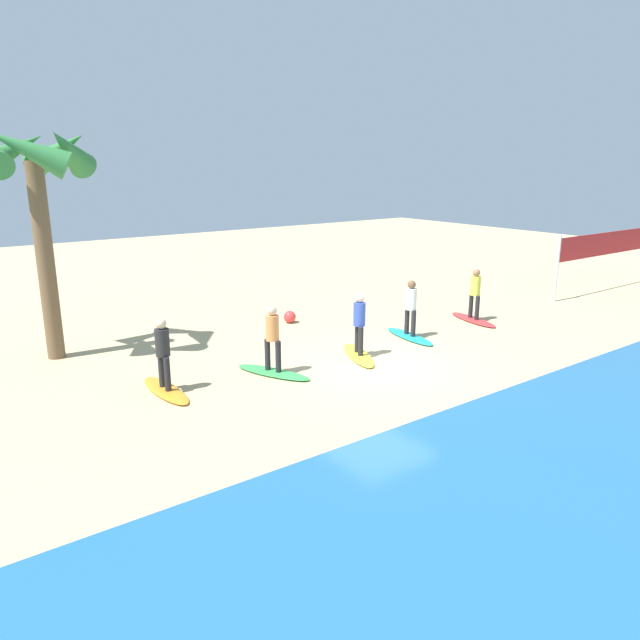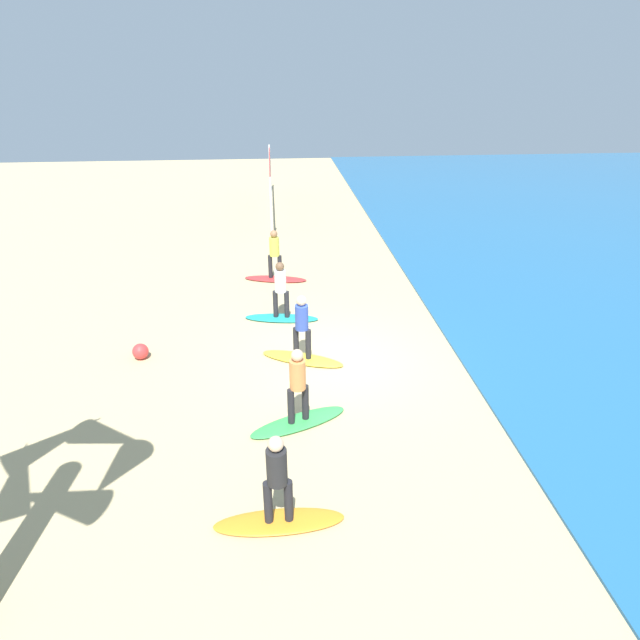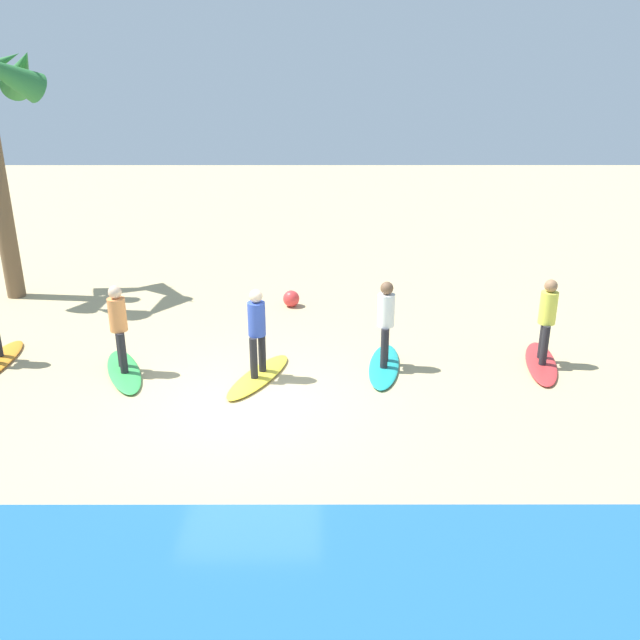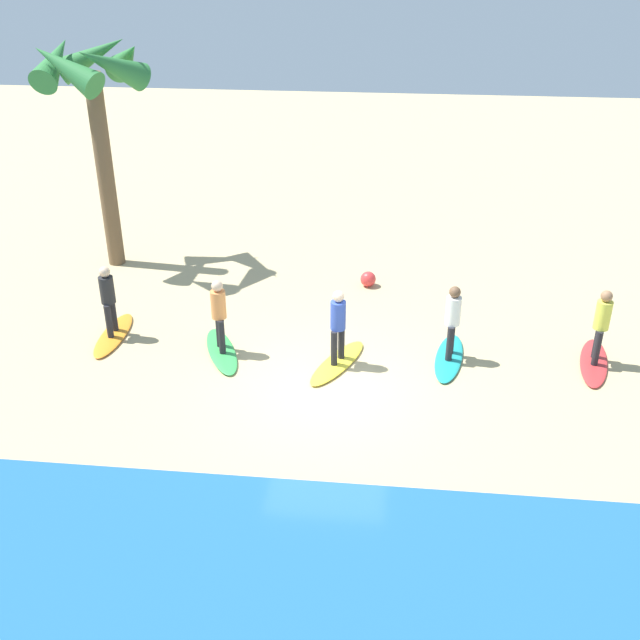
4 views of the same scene
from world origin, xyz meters
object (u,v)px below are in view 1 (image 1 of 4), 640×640
at_px(surfboard_green, 273,372).
at_px(palm_tree, 35,171).
at_px(surfboard_orange, 166,390).
at_px(surfer_green, 272,334).
at_px(volleyball_net, 621,244).
at_px(surfboard_yellow, 359,355).
at_px(surfer_yellow, 359,319).
at_px(surfboard_teal, 410,336).
at_px(beach_ball, 290,317).
at_px(surfer_red, 475,290).
at_px(surfer_teal, 411,304).
at_px(surfer_orange, 163,349).
at_px(surfboard_red, 473,320).

xyz_separation_m(surfboard_green, palm_tree, (3.96, -4.54, 4.78)).
bearing_deg(surfboard_orange, surfer_green, 79.23).
bearing_deg(volleyball_net, palm_tree, -10.98).
height_order(surfboard_yellow, surfer_yellow, surfer_yellow).
height_order(surfer_yellow, surfer_green, same).
relative_size(surfboard_teal, surfer_green, 1.28).
bearing_deg(surfboard_yellow, surfboard_teal, 124.60).
xyz_separation_m(surfer_yellow, beach_ball, (-0.45, -3.99, -0.84)).
relative_size(surfboard_teal, surfboard_orange, 1.00).
xyz_separation_m(surfboard_yellow, surfboard_orange, (5.15, -0.67, 0.00)).
relative_size(surfer_yellow, palm_tree, 0.27).
bearing_deg(surfboard_teal, palm_tree, -107.20).
bearing_deg(surfer_red, surfer_teal, 2.49).
bearing_deg(palm_tree, surfer_teal, 154.09).
height_order(surfboard_teal, surfer_orange, surfer_orange).
distance_m(surfer_teal, palm_tree, 10.57).
relative_size(surfboard_teal, volleyball_net, 0.23).
height_order(surfer_red, palm_tree, palm_tree).
height_order(surfboard_red, surfer_teal, surfer_teal).
bearing_deg(surfboard_red, volleyball_net, 102.45).
distance_m(surfboard_teal, beach_ball, 4.02).
height_order(surfer_yellow, surfboard_green, surfer_yellow).
distance_m(surfer_red, volleyball_net, 9.24).
bearing_deg(surfer_green, surfboard_red, -177.39).
xyz_separation_m(surfer_green, surfboard_orange, (2.59, -0.44, -0.99)).
bearing_deg(surfboard_teal, surfboard_yellow, -70.33).
bearing_deg(surfer_orange, surfer_red, 179.56).
distance_m(surfboard_teal, surfer_teal, 0.99).
distance_m(surfer_red, surfboard_orange, 10.60).
bearing_deg(surfer_orange, surfboard_green, 170.26).
height_order(surfer_green, palm_tree, palm_tree).
height_order(surfboard_teal, surfboard_green, same).
bearing_deg(surfboard_red, palm_tree, -97.33).
xyz_separation_m(surfboard_yellow, surfer_orange, (5.15, -0.67, 0.99)).
relative_size(surfer_yellow, surfboard_green, 0.78).
relative_size(surfboard_green, palm_tree, 0.35).
relative_size(surfboard_orange, beach_ball, 5.29).
distance_m(surfer_teal, surfer_green, 4.92).
distance_m(surfer_red, beach_ball, 6.07).
height_order(surfboard_orange, surfer_orange, surfer_orange).
xyz_separation_m(surfer_teal, beach_ball, (1.92, -3.53, -0.84)).
bearing_deg(surfer_yellow, surfer_red, -173.78).
relative_size(surfer_red, surfboard_teal, 0.78).
relative_size(surfboard_yellow, surfer_orange, 1.28).
relative_size(surfboard_green, surfer_orange, 1.28).
bearing_deg(surfer_teal, surfer_green, 2.68).
xyz_separation_m(surfer_red, surfboard_orange, (10.56, -0.08, -0.99)).
bearing_deg(surfer_red, volleyball_net, -179.53).
height_order(surfer_yellow, surfer_orange, same).
bearing_deg(surfer_yellow, palm_tree, -36.20).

